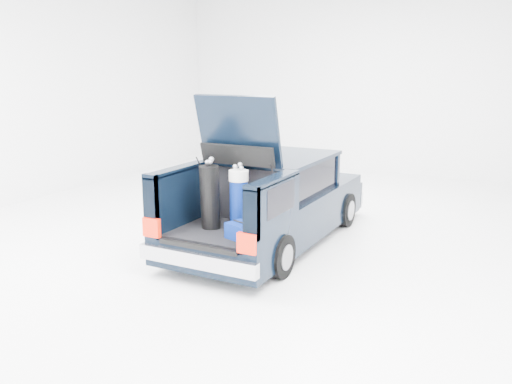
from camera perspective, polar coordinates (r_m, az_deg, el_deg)
The scene contains 6 objects.
ground at distance 9.09m, azimuth 1.47°, elevation -5.25°, with size 14.00×14.00×0.00m, color white.
car at distance 9.00m, azimuth 1.79°, elevation -0.99°, with size 1.87×4.65×2.47m.
red_suitcase at distance 7.75m, azimuth 0.56°, elevation -1.99°, with size 0.34×0.25×0.51m.
black_golf_bag at distance 7.69m, azimuth -4.85°, elevation -0.51°, with size 0.30×0.33×1.01m.
blue_golf_bag at distance 7.73m, azimuth -1.82°, elevation -0.65°, with size 0.35×0.35×0.94m.
blue_duffel at distance 7.24m, azimuth -1.32°, elevation -4.19°, with size 0.52×0.43×0.24m.
Camera 1 is at (3.79, -7.76, 2.85)m, focal length 38.00 mm.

